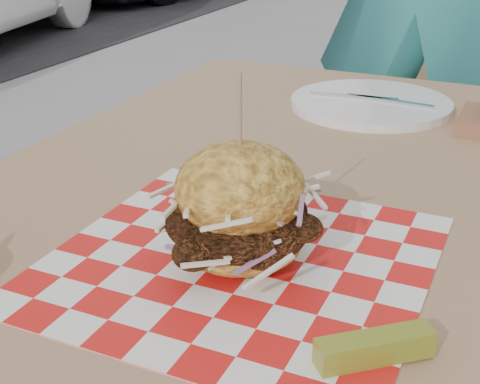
# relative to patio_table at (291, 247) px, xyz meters

# --- Properties ---
(patio_table) EXTENTS (0.80, 1.20, 0.75)m
(patio_table) POSITION_rel_patio_table_xyz_m (0.00, 0.00, 0.00)
(patio_table) COLOR #A2785A
(patio_table) RESTS_ON ground
(patio_chair) EXTENTS (0.43, 0.44, 0.95)m
(patio_chair) POSITION_rel_patio_table_xyz_m (-0.00, 1.04, -0.12)
(patio_chair) COLOR #A2785A
(patio_chair) RESTS_ON ground
(paper_liner) EXTENTS (0.36, 0.36, 0.00)m
(paper_liner) POSITION_rel_patio_table_xyz_m (0.01, -0.18, 0.08)
(paper_liner) COLOR red
(paper_liner) RESTS_ON patio_table
(sandwich) EXTENTS (0.17, 0.17, 0.19)m
(sandwich) POSITION_rel_patio_table_xyz_m (0.01, -0.18, 0.13)
(sandwich) COLOR gold
(sandwich) RESTS_ON paper_liner
(pickle_spear) EXTENTS (0.09, 0.08, 0.02)m
(pickle_spear) POSITION_rel_patio_table_xyz_m (0.17, -0.28, 0.09)
(pickle_spear) COLOR olive
(pickle_spear) RESTS_ON paper_liner
(place_setting) EXTENTS (0.27, 0.27, 0.02)m
(place_setting) POSITION_rel_patio_table_xyz_m (0.00, 0.38, 0.09)
(place_setting) COLOR white
(place_setting) RESTS_ON patio_table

